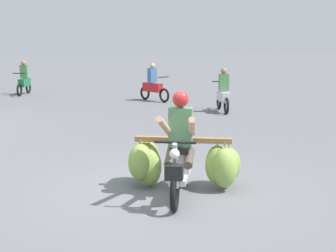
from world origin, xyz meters
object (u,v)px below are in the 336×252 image
at_px(motorbike_distant_ahead_left, 223,94).
at_px(motorbike_distant_far_ahead, 153,86).
at_px(motorbike_main_loaded, 182,160).
at_px(motorbike_distant_ahead_right, 24,81).

relative_size(motorbike_distant_ahead_left, motorbike_distant_far_ahead, 1.15).
height_order(motorbike_distant_ahead_left, motorbike_distant_far_ahead, same).
relative_size(motorbike_main_loaded, motorbike_distant_ahead_left, 1.22).
bearing_deg(motorbike_distant_ahead_right, motorbike_distant_far_ahead, -30.86).
height_order(motorbike_distant_ahead_left, motorbike_distant_ahead_right, same).
bearing_deg(motorbike_main_loaded, motorbike_distant_far_ahead, 84.15).
xyz_separation_m(motorbike_distant_ahead_left, motorbike_distant_ahead_right, (-6.74, 6.11, 0.00)).
xyz_separation_m(motorbike_main_loaded, motorbike_distant_ahead_left, (2.91, 7.76, 0.09)).
xyz_separation_m(motorbike_main_loaded, motorbike_distant_far_ahead, (1.12, 10.91, 0.09)).
distance_m(motorbike_distant_ahead_left, motorbike_distant_far_ahead, 3.62).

